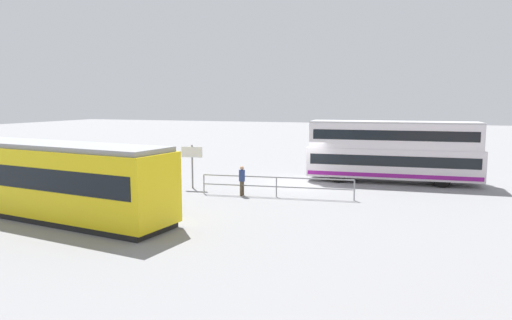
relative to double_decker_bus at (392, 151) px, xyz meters
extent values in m
plane|color=gray|center=(5.15, 2.72, -1.95)|extent=(160.00, 160.00, 0.00)
cube|color=silver|center=(-0.01, 0.00, -0.69)|extent=(10.49, 3.16, 1.81)
cube|color=silver|center=(-0.01, 0.00, 0.98)|extent=(10.17, 3.04, 1.54)
cube|color=black|center=(-0.01, 0.00, -0.48)|extent=(9.97, 3.16, 0.64)
cube|color=black|center=(-0.01, 0.00, 1.06)|extent=(9.65, 3.04, 0.60)
cube|color=#8C198C|center=(-0.01, 0.00, -1.35)|extent=(10.28, 3.19, 0.24)
cube|color=#B2B2B7|center=(-0.01, 0.00, 1.80)|extent=(10.17, 3.04, 0.10)
cylinder|color=black|center=(3.20, 0.19, -1.45)|extent=(1.15, 2.56, 1.00)
cylinder|color=black|center=(-2.85, -0.17, -1.45)|extent=(1.15, 2.56, 1.00)
cube|color=yellow|center=(15.20, 13.83, -0.29)|extent=(15.74, 4.66, 2.82)
cube|color=black|center=(15.20, 13.83, -0.01)|extent=(15.12, 4.60, 0.90)
cube|color=gray|center=(15.20, 13.83, 1.22)|extent=(15.40, 4.41, 0.20)
cube|color=black|center=(15.20, 13.83, -1.82)|extent=(15.41, 4.49, 0.25)
cylinder|color=#4C3F2D|center=(7.31, 6.90, -1.55)|extent=(0.14, 0.14, 0.79)
cylinder|color=#4C3F2D|center=(7.32, 7.12, -1.55)|extent=(0.14, 0.14, 0.79)
cylinder|color=navy|center=(7.31, 7.01, -0.86)|extent=(0.33, 0.33, 0.61)
sphere|color=tan|center=(7.31, 7.01, -0.45)|extent=(0.21, 0.21, 0.21)
cube|color=gray|center=(5.47, 6.72, -0.90)|extent=(8.01, 1.01, 0.06)
cube|color=gray|center=(5.47, 6.72, -1.40)|extent=(8.01, 1.01, 0.06)
cylinder|color=gray|center=(1.47, 6.25, -1.42)|extent=(0.07, 0.07, 1.05)
cylinder|color=gray|center=(5.47, 6.72, -1.42)|extent=(0.07, 0.07, 1.05)
cylinder|color=gray|center=(9.47, 7.20, -1.42)|extent=(0.07, 0.07, 1.05)
cylinder|color=slate|center=(10.83, 5.90, -0.69)|extent=(0.10, 0.10, 2.52)
cube|color=white|center=(10.82, 5.94, 0.17)|extent=(1.25, 0.22, 0.62)
camera|label=1|loc=(-1.47, 29.71, 3.09)|focal=32.40mm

